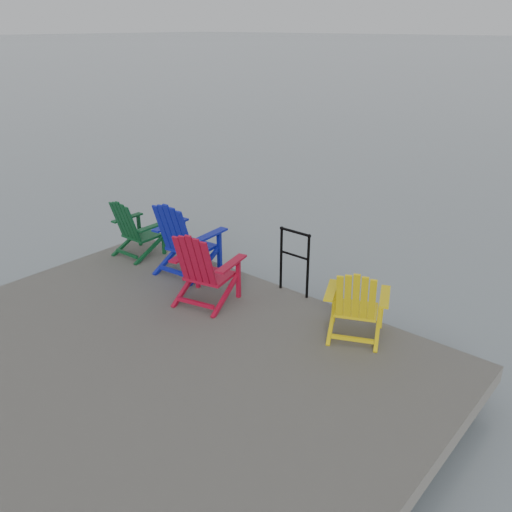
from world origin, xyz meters
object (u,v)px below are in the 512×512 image
Objects in this scene: chair_green at (135,228)px; chair_red at (204,267)px; chair_yellow at (356,302)px; chair_blue at (184,237)px; handrail at (294,256)px.

chair_red reaches higher than chair_green.
chair_red is (1.94, -0.44, 0.05)m from chair_green.
chair_green is 3.87m from chair_yellow.
chair_red is 1.13× the size of chair_yellow.
chair_green is 0.84× the size of chair_blue.
chair_green is 1.07m from chair_blue.
chair_green is 0.90× the size of chair_red.
chair_green reaches higher than chair_yellow.
chair_blue is 2.80m from chair_yellow.
chair_red is at bearing 170.15° from chair_yellow.
chair_red is (0.87, -0.48, -0.04)m from chair_blue.
handrail is 2.71m from chair_green.
chair_red is at bearing -34.33° from chair_blue.
chair_green reaches higher than handrail.
handrail is at bearing 134.45° from chair_yellow.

